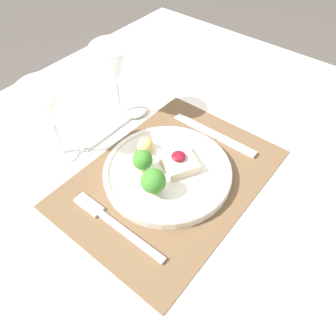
{
  "coord_description": "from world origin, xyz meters",
  "views": [
    {
      "loc": [
        -0.34,
        -0.26,
        1.26
      ],
      "look_at": [
        0.0,
        0.01,
        0.77
      ],
      "focal_mm": 35.0,
      "sensor_mm": 36.0,
      "label": 1
    }
  ],
  "objects_px": {
    "fork": "(111,222)",
    "wine_glass_near": "(114,67)",
    "knife": "(219,137)",
    "spoon": "(132,115)",
    "wine_glass_far": "(48,108)",
    "dinner_plate": "(167,170)"
  },
  "relations": [
    {
      "from": "fork",
      "to": "wine_glass_near",
      "type": "height_order",
      "value": "wine_glass_near"
    },
    {
      "from": "fork",
      "to": "knife",
      "type": "relative_size",
      "value": 1.0
    },
    {
      "from": "knife",
      "to": "spoon",
      "type": "xyz_separation_m",
      "value": [
        -0.06,
        0.21,
        0.0
      ]
    },
    {
      "from": "wine_glass_near",
      "to": "wine_glass_far",
      "type": "xyz_separation_m",
      "value": [
        -0.17,
        0.0,
        -0.0
      ]
    },
    {
      "from": "fork",
      "to": "knife",
      "type": "bearing_deg",
      "value": -8.0
    },
    {
      "from": "knife",
      "to": "wine_glass_near",
      "type": "distance_m",
      "value": 0.28
    },
    {
      "from": "spoon",
      "to": "wine_glass_far",
      "type": "height_order",
      "value": "wine_glass_far"
    },
    {
      "from": "spoon",
      "to": "knife",
      "type": "bearing_deg",
      "value": -68.32
    },
    {
      "from": "dinner_plate",
      "to": "knife",
      "type": "distance_m",
      "value": 0.16
    },
    {
      "from": "fork",
      "to": "spoon",
      "type": "relative_size",
      "value": 1.08
    },
    {
      "from": "dinner_plate",
      "to": "wine_glass_far",
      "type": "distance_m",
      "value": 0.26
    },
    {
      "from": "knife",
      "to": "spoon",
      "type": "bearing_deg",
      "value": 106.21
    },
    {
      "from": "knife",
      "to": "wine_glass_far",
      "type": "distance_m",
      "value": 0.36
    },
    {
      "from": "fork",
      "to": "spoon",
      "type": "xyz_separation_m",
      "value": [
        0.24,
        0.18,
        0.0
      ]
    },
    {
      "from": "knife",
      "to": "wine_glass_far",
      "type": "relative_size",
      "value": 1.21
    },
    {
      "from": "dinner_plate",
      "to": "wine_glass_far",
      "type": "relative_size",
      "value": 1.48
    },
    {
      "from": "dinner_plate",
      "to": "spoon",
      "type": "height_order",
      "value": "dinner_plate"
    },
    {
      "from": "dinner_plate",
      "to": "spoon",
      "type": "xyz_separation_m",
      "value": [
        0.09,
        0.18,
        -0.01
      ]
    },
    {
      "from": "dinner_plate",
      "to": "knife",
      "type": "bearing_deg",
      "value": -8.76
    },
    {
      "from": "fork",
      "to": "wine_glass_far",
      "type": "distance_m",
      "value": 0.25
    },
    {
      "from": "fork",
      "to": "dinner_plate",
      "type": "bearing_deg",
      "value": -4.78
    },
    {
      "from": "fork",
      "to": "spoon",
      "type": "distance_m",
      "value": 0.3
    }
  ]
}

